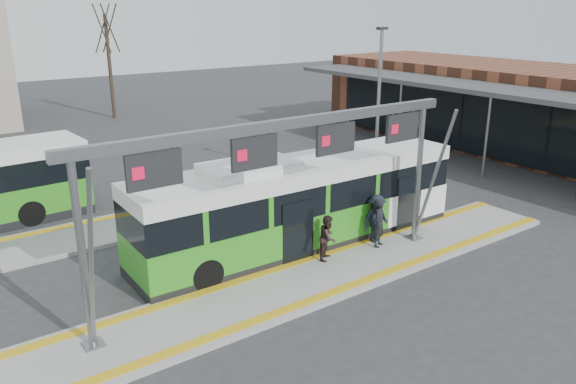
% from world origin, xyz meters
% --- Properties ---
extents(ground, '(120.00, 120.00, 0.00)m').
position_xyz_m(ground, '(0.00, 0.00, 0.00)').
color(ground, '#2D2D30').
rests_on(ground, ground).
extents(platform_main, '(22.00, 3.00, 0.15)m').
position_xyz_m(platform_main, '(0.00, 0.00, 0.07)').
color(platform_main, gray).
rests_on(platform_main, ground).
extents(platform_second, '(20.00, 3.00, 0.15)m').
position_xyz_m(platform_second, '(-4.00, 8.00, 0.07)').
color(platform_second, gray).
rests_on(platform_second, ground).
extents(tactile_main, '(22.00, 2.65, 0.02)m').
position_xyz_m(tactile_main, '(0.00, 0.00, 0.16)').
color(tactile_main, '#C49317').
rests_on(tactile_main, platform_main).
extents(tactile_second, '(20.00, 0.35, 0.02)m').
position_xyz_m(tactile_second, '(-4.00, 9.15, 0.16)').
color(tactile_second, '#C49317').
rests_on(tactile_second, platform_second).
extents(gantry, '(13.00, 1.68, 5.20)m').
position_xyz_m(gantry, '(-0.35, 0.25, 4.30)').
color(gantry, slate).
rests_on(gantry, platform_main).
extents(station_building, '(11.50, 32.00, 5.00)m').
position_xyz_m(station_building, '(21.83, 4.00, 2.53)').
color(station_building, brown).
rests_on(station_building, ground).
extents(hero_bus, '(12.75, 2.98, 3.49)m').
position_xyz_m(hero_bus, '(1.85, 2.60, 1.60)').
color(hero_bus, black).
rests_on(hero_bus, ground).
extents(passenger_a, '(0.78, 0.67, 1.79)m').
position_xyz_m(passenger_a, '(3.92, 0.57, 1.05)').
color(passenger_a, black).
rests_on(passenger_a, platform_main).
extents(passenger_b, '(0.97, 0.93, 1.58)m').
position_xyz_m(passenger_b, '(1.72, 0.81, 0.94)').
color(passenger_b, black).
rests_on(passenger_b, platform_main).
extents(passenger_c, '(1.20, 0.73, 1.80)m').
position_xyz_m(passenger_c, '(4.12, 0.96, 1.05)').
color(passenger_c, black).
rests_on(passenger_c, platform_main).
extents(tree_mid, '(1.40, 1.40, 8.97)m').
position_xyz_m(tree_mid, '(5.01, 31.33, 6.80)').
color(tree_mid, '#382B21').
rests_on(tree_mid, ground).
extents(lamp_east, '(0.50, 0.25, 7.59)m').
position_xyz_m(lamp_east, '(8.38, 5.39, 4.03)').
color(lamp_east, slate).
rests_on(lamp_east, ground).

